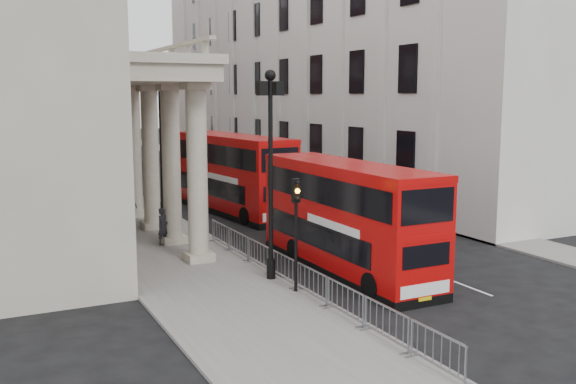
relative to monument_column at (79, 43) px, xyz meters
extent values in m
plane|color=black|center=(-6.00, -92.00, -15.98)|extent=(260.00, 260.00, 0.00)
cube|color=slate|center=(-9.00, -62.00, -15.92)|extent=(6.00, 140.00, 0.12)
cube|color=slate|center=(7.50, -62.00, -15.92)|extent=(3.00, 140.00, 0.12)
cube|color=slate|center=(-6.05, -62.00, -15.91)|extent=(0.20, 140.00, 0.14)
cube|color=beige|center=(10.00, -60.00, -3.48)|extent=(8.00, 55.00, 25.00)
cube|color=#60605E|center=(0.00, 0.00, -11.98)|extent=(8.00, 8.00, 8.00)
cylinder|color=black|center=(-6.60, -88.00, -15.46)|extent=(0.36, 0.36, 0.80)
cylinder|color=black|center=(-6.60, -88.00, -11.86)|extent=(0.18, 0.18, 8.00)
sphere|color=black|center=(-6.60, -88.00, -7.76)|extent=(0.44, 0.44, 0.44)
cube|color=black|center=(-6.25, -88.00, -8.26)|extent=(0.35, 0.35, 0.55)
cube|color=black|center=(-6.95, -88.00, -8.26)|extent=(0.35, 0.35, 0.55)
cylinder|color=black|center=(-6.60, -72.00, -15.46)|extent=(0.36, 0.36, 0.80)
cylinder|color=black|center=(-6.60, -72.00, -11.86)|extent=(0.18, 0.18, 8.00)
sphere|color=black|center=(-6.60, -72.00, -7.76)|extent=(0.44, 0.44, 0.44)
cube|color=black|center=(-6.25, -72.00, -8.26)|extent=(0.35, 0.35, 0.55)
cube|color=black|center=(-6.95, -72.00, -8.26)|extent=(0.35, 0.35, 0.55)
cylinder|color=black|center=(-6.60, -56.00, -15.46)|extent=(0.36, 0.36, 0.80)
cylinder|color=black|center=(-6.60, -56.00, -11.86)|extent=(0.18, 0.18, 8.00)
sphere|color=black|center=(-6.60, -56.00, -7.76)|extent=(0.44, 0.44, 0.44)
cube|color=black|center=(-6.25, -56.00, -8.26)|extent=(0.35, 0.35, 0.55)
cube|color=black|center=(-6.95, -56.00, -8.26)|extent=(0.35, 0.35, 0.55)
cylinder|color=black|center=(-6.50, -90.00, -14.16)|extent=(0.12, 0.12, 3.40)
cube|color=black|center=(-6.50, -90.00, -12.01)|extent=(0.28, 0.22, 0.90)
sphere|color=black|center=(-6.50, -90.13, -11.71)|extent=(0.18, 0.18, 0.18)
sphere|color=orange|center=(-6.50, -90.13, -12.01)|extent=(0.18, 0.18, 0.18)
sphere|color=black|center=(-6.50, -90.13, -12.31)|extent=(0.18, 0.18, 0.18)
cube|color=gray|center=(-6.35, -98.00, -15.31)|extent=(0.50, 2.30, 1.10)
cube|color=gray|center=(-6.35, -95.65, -15.31)|extent=(0.50, 2.30, 1.10)
cube|color=gray|center=(-6.35, -93.30, -15.31)|extent=(0.50, 2.30, 1.10)
cube|color=gray|center=(-6.35, -90.95, -15.31)|extent=(0.50, 2.30, 1.10)
cube|color=gray|center=(-6.35, -88.60, -15.31)|extent=(0.50, 2.30, 1.10)
cube|color=gray|center=(-6.35, -86.25, -15.31)|extent=(0.50, 2.30, 1.10)
cube|color=gray|center=(-6.35, -83.90, -15.31)|extent=(0.50, 2.30, 1.10)
cube|color=gray|center=(-6.35, -81.55, -15.31)|extent=(0.50, 2.30, 1.10)
cube|color=#B50808|center=(-3.11, -88.06, -14.60)|extent=(2.57, 10.74, 2.04)
cube|color=#B50808|center=(-3.11, -88.06, -12.48)|extent=(2.57, 10.74, 1.79)
cube|color=#B50808|center=(-3.11, -88.06, -11.46)|extent=(2.62, 10.78, 0.26)
cube|color=black|center=(-3.11, -88.06, -15.80)|extent=(2.60, 10.74, 0.36)
cube|color=black|center=(-3.11, -88.06, -14.35)|extent=(2.63, 8.69, 1.02)
cube|color=black|center=(-3.11, -88.06, -12.38)|extent=(2.63, 10.13, 1.12)
cube|color=white|center=(-3.12, -93.41, -15.32)|extent=(2.15, 0.07, 0.46)
cube|color=yellow|center=(-3.12, -93.42, -15.65)|extent=(0.56, 0.04, 0.13)
cylinder|color=black|center=(-4.27, -91.79, -15.47)|extent=(0.33, 1.02, 1.02)
cylinder|color=black|center=(-1.96, -91.79, -15.47)|extent=(0.33, 1.02, 1.02)
cylinder|color=black|center=(-4.26, -85.55, -15.47)|extent=(0.33, 1.02, 1.02)
cylinder|color=black|center=(-1.95, -85.55, -15.47)|extent=(0.33, 1.02, 1.02)
cube|color=#AD0808|center=(-2.28, -72.97, -14.50)|extent=(3.92, 11.73, 2.19)
cube|color=#AD0808|center=(-2.28, -72.97, -12.23)|extent=(3.92, 11.73, 1.92)
cube|color=#AD0808|center=(-2.28, -72.97, -11.13)|extent=(3.97, 11.78, 0.27)
cube|color=black|center=(-2.28, -72.97, -15.79)|extent=(3.94, 11.73, 0.38)
cube|color=black|center=(-2.28, -72.97, -14.23)|extent=(3.76, 9.56, 1.10)
cube|color=black|center=(-2.28, -72.97, -12.12)|extent=(3.92, 11.08, 1.21)
cube|color=white|center=(-1.68, -78.68, -15.27)|extent=(2.30, 0.30, 0.49)
cube|color=yellow|center=(-1.68, -78.69, -15.63)|extent=(0.60, 0.11, 0.14)
cylinder|color=black|center=(-3.10, -77.08, -15.43)|extent=(0.46, 1.13, 1.10)
cylinder|color=black|center=(-0.63, -76.82, -15.43)|extent=(0.46, 1.13, 1.10)
cylinder|color=black|center=(-3.79, -70.43, -15.43)|extent=(0.46, 1.13, 1.10)
cylinder|color=black|center=(-1.33, -70.17, -15.43)|extent=(0.46, 1.13, 1.10)
imported|color=black|center=(-8.88, -80.26, -14.94)|extent=(0.81, 0.72, 1.85)
imported|color=black|center=(-9.65, -72.98, -15.09)|extent=(0.77, 0.61, 1.53)
imported|color=black|center=(-8.78, -72.38, -14.93)|extent=(0.93, 0.62, 1.87)
camera|label=1|loc=(-17.21, -110.82, -8.57)|focal=40.00mm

